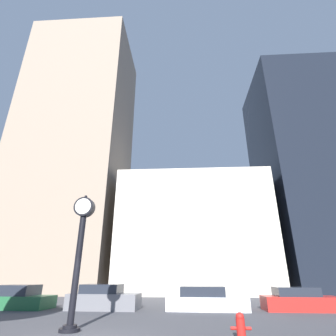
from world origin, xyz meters
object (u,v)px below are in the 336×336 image
Objects in this scene: fire_hydrant_near at (241,326)px; car_green at (19,299)px; car_red at (300,301)px; car_grey at (104,299)px; street_clock at (80,248)px; car_white at (206,300)px.

car_green is at bearing 147.11° from fire_hydrant_near.
car_red reaches higher than fire_hydrant_near.
fire_hydrant_near is at bearing -120.13° from car_red.
car_grey is 0.99× the size of car_red.
car_red is (16.65, -0.02, -0.03)m from car_green.
street_clock reaches higher than car_green.
car_green is 14.08m from fire_hydrant_near.
street_clock reaches higher than fire_hydrant_near.
car_green is 11.30m from car_white.
car_green is (-5.98, 6.62, -2.32)m from street_clock.
car_grey is 11.37m from car_red.
car_grey reaches higher than car_green.
car_white is at bearing 93.95° from fire_hydrant_near.
car_green is 0.83× the size of car_white.
car_white reaches higher than car_red.
fire_hydrant_near is (6.54, -7.54, -0.19)m from car_grey.
car_red is at bearing 31.76° from street_clock.
car_green is 5.07× the size of fire_hydrant_near.
car_white reaches higher than fire_hydrant_near.
car_grey is 9.98m from fire_hydrant_near.
car_green is 0.94× the size of car_grey.
car_grey is at bearing 96.15° from street_clock.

